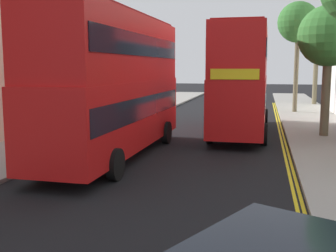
% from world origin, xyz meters
% --- Properties ---
extents(sidewalk_left, '(4.00, 80.00, 0.14)m').
position_xyz_m(sidewalk_left, '(-6.50, 16.00, 0.07)').
color(sidewalk_left, '#9E9991').
rests_on(sidewalk_left, ground).
extents(kerb_line_outer, '(0.10, 56.00, 0.01)m').
position_xyz_m(kerb_line_outer, '(4.40, 14.00, 0.00)').
color(kerb_line_outer, yellow).
rests_on(kerb_line_outer, ground).
extents(kerb_line_inner, '(0.10, 56.00, 0.01)m').
position_xyz_m(kerb_line_inner, '(4.24, 14.00, 0.00)').
color(kerb_line_inner, yellow).
rests_on(kerb_line_inner, ground).
extents(double_decker_bus_away, '(2.91, 10.84, 5.64)m').
position_xyz_m(double_decker_bus_away, '(-2.41, 14.32, 3.03)').
color(double_decker_bus_away, red).
rests_on(double_decker_bus_away, ground).
extents(double_decker_bus_oncoming, '(2.87, 10.83, 5.64)m').
position_xyz_m(double_decker_bus_oncoming, '(2.17, 21.56, 3.03)').
color(double_decker_bus_oncoming, red).
rests_on(double_decker_bus_oncoming, ground).
extents(street_tree_near, '(3.02, 3.02, 6.48)m').
position_xyz_m(street_tree_near, '(6.35, 20.87, 5.03)').
color(street_tree_near, '#6B6047').
rests_on(street_tree_near, sidewalk_right).
extents(street_tree_far, '(3.31, 3.31, 8.60)m').
position_xyz_m(street_tree_far, '(7.96, 39.91, 6.97)').
color(street_tree_far, '#6B6047').
rests_on(street_tree_far, sidewalk_right).
extents(street_tree_distant, '(3.08, 3.08, 8.36)m').
position_xyz_m(street_tree_distant, '(5.69, 32.42, 6.87)').
color(street_tree_distant, '#6B6047').
rests_on(street_tree_distant, sidewalk_right).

